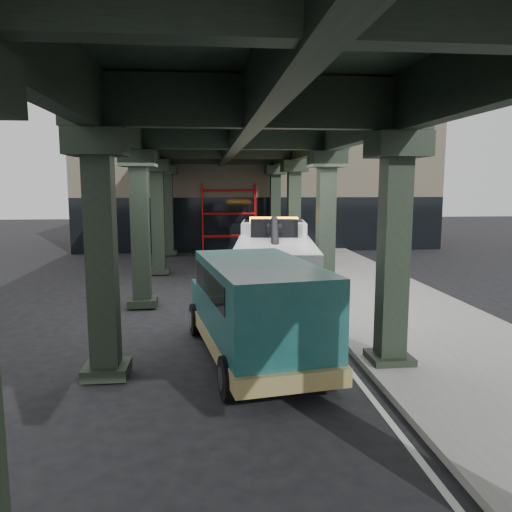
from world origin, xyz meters
TOP-DOWN VIEW (x-y plane):
  - ground at (0.00, 0.00)m, footprint 90.00×90.00m
  - sidewalk at (4.50, 2.00)m, footprint 5.00×40.00m
  - lane_stripe at (1.70, 2.00)m, footprint 0.12×38.00m
  - viaduct at (-0.40, 2.00)m, footprint 7.40×32.00m
  - building at (2.00, 20.00)m, footprint 22.00×10.00m
  - scaffolding at (0.00, 14.64)m, footprint 3.08×0.88m
  - tow_truck at (1.04, 3.03)m, footprint 3.42×8.91m
  - towed_van at (-0.26, -3.34)m, footprint 3.04×5.96m

SIDE VIEW (x-z plane):
  - ground at x=0.00m, z-range 0.00..0.00m
  - lane_stripe at x=1.70m, z-range 0.00..0.01m
  - sidewalk at x=4.50m, z-range 0.00..0.15m
  - towed_van at x=-0.26m, z-range 0.09..2.40m
  - tow_truck at x=1.04m, z-range -0.04..2.82m
  - scaffolding at x=0.00m, z-range 0.11..4.11m
  - building at x=2.00m, z-range 0.00..8.00m
  - viaduct at x=-0.40m, z-range 2.26..8.66m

